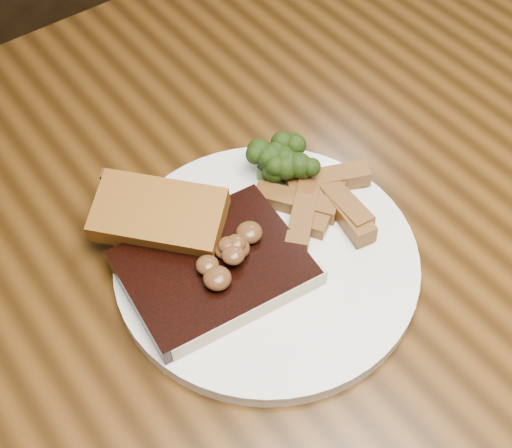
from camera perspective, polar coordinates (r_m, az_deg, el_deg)
The scene contains 9 objects.
dining_table at distance 0.79m, azimuth 0.73°, elevation -5.34°, with size 1.60×0.90×0.75m.
chair_far at distance 1.30m, azimuth -10.72°, elevation 13.59°, with size 0.56×0.56×0.96m.
plate at distance 0.69m, azimuth 0.85°, elevation -3.08°, with size 0.29×0.29×0.01m, color white.
steak at distance 0.67m, azimuth -3.44°, elevation -3.61°, with size 0.16×0.12×0.02m, color black.
steak_bone at distance 0.64m, azimuth -0.58°, elevation -7.05°, with size 0.16×0.01×0.02m, color beige.
mushroom_pile at distance 0.65m, azimuth -2.95°, elevation -1.79°, with size 0.07×0.07×0.03m, color #56341B, non-canonical shape.
garlic_bread at distance 0.70m, azimuth -7.57°, elevation -0.34°, with size 0.12×0.07×0.03m, color #98611B.
potato_wedges at distance 0.71m, azimuth 4.88°, elevation 1.26°, with size 0.11×0.11×0.02m, color brown, non-canonical shape.
broccoli_cluster at distance 0.73m, azimuth 1.66°, elevation 4.57°, with size 0.07×0.07×0.04m, color #1F320B, non-canonical shape.
Camera 1 is at (-0.26, -0.34, 1.32)m, focal length 50.00 mm.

